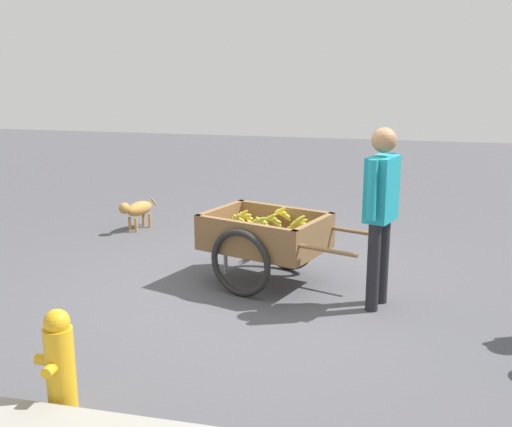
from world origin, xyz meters
TOP-DOWN VIEW (x-y plane):
  - ground_plane at (0.00, 0.00)m, footprint 24.00×24.00m
  - fruit_cart at (-0.07, -0.40)m, footprint 1.81×1.24m
  - vendor_person at (-1.15, -0.03)m, footprint 0.30×0.55m
  - dog at (1.95, -1.91)m, footprint 0.30×0.65m
  - fire_hydrant at (0.67, 2.14)m, footprint 0.25×0.25m

SIDE VIEW (x-z plane):
  - ground_plane at x=0.00m, z-range 0.00..0.00m
  - dog at x=1.95m, z-range 0.07..0.47m
  - fire_hydrant at x=0.67m, z-range 0.00..0.67m
  - fruit_cart at x=-0.07m, z-range 0.07..0.80m
  - vendor_person at x=-1.15m, z-range 0.15..1.73m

